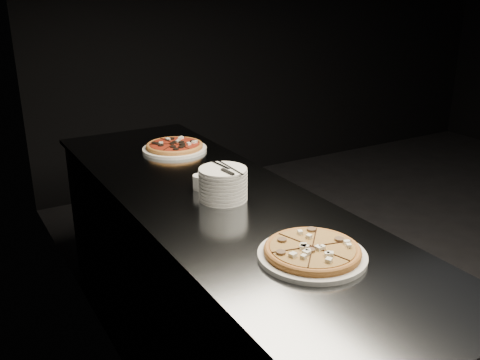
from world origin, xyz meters
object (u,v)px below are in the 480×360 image
pizza_tomato (175,147)px  plate_stack (223,184)px  pizza_mushroom (312,252)px  cutlery (226,169)px  counter (219,292)px  ramekin (201,182)px

pizza_tomato → plate_stack: (-0.10, -0.73, 0.05)m
pizza_mushroom → cutlery: 0.59m
pizza_mushroom → pizza_tomato: (0.10, 1.32, -0.00)m
counter → plate_stack: plate_stack is taller
pizza_tomato → pizza_mushroom: bearing=-94.3°
pizza_mushroom → pizza_tomato: bearing=85.7°
plate_stack → cutlery: bearing=-62.4°
cutlery → ramekin: (-0.03, 0.16, -0.10)m
plate_stack → ramekin: bearing=100.0°
pizza_mushroom → cutlery: bearing=89.8°
counter → cutlery: size_ratio=11.55×
plate_stack → cutlery: (0.01, -0.02, 0.07)m
pizza_mushroom → pizza_tomato: pizza_mushroom is taller
counter → ramekin: (-0.02, 0.11, 0.49)m
cutlery → ramekin: cutlery is taller
pizza_tomato → ramekin: ramekin is taller
plate_stack → pizza_tomato: bearing=81.8°
pizza_tomato → plate_stack: 0.74m
pizza_mushroom → counter: bearing=91.3°
counter → plate_stack: bearing=-75.9°
counter → pizza_tomato: size_ratio=6.37×
plate_stack → cutlery: cutlery is taller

